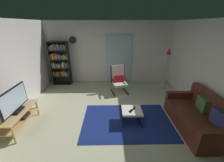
{
  "coord_description": "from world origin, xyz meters",
  "views": [
    {
      "loc": [
        -0.01,
        -3.03,
        2.46
      ],
      "look_at": [
        0.06,
        0.99,
        0.79
      ],
      "focal_mm": 22.03,
      "sensor_mm": 36.0,
      "label": 1
    }
  ],
  "objects_px": {
    "bookshelf_near_tv": "(60,62)",
    "cell_phone": "(131,111)",
    "television": "(14,101)",
    "leather_sofa": "(199,117)",
    "tv_stand": "(19,116)",
    "lounge_armchair": "(119,79)",
    "wall_clock": "(73,40)",
    "ottoman": "(132,112)",
    "tv_remote": "(134,108)",
    "floor_lamp_by_shelf": "(168,57)"
  },
  "relations": [
    {
      "from": "bookshelf_near_tv",
      "to": "cell_phone",
      "type": "xyz_separation_m",
      "value": [
        2.62,
        -2.69,
        -0.62
      ]
    },
    {
      "from": "television",
      "to": "leather_sofa",
      "type": "relative_size",
      "value": 0.54
    },
    {
      "from": "tv_stand",
      "to": "lounge_armchair",
      "type": "xyz_separation_m",
      "value": [
        2.62,
        1.98,
        0.22
      ]
    },
    {
      "from": "wall_clock",
      "to": "bookshelf_near_tv",
      "type": "bearing_deg",
      "value": -161.55
    },
    {
      "from": "cell_phone",
      "to": "television",
      "type": "bearing_deg",
      "value": -146.2
    },
    {
      "from": "ottoman",
      "to": "wall_clock",
      "type": "bearing_deg",
      "value": 126.38
    },
    {
      "from": "bookshelf_near_tv",
      "to": "ottoman",
      "type": "distance_m",
      "value": 3.8
    },
    {
      "from": "tv_stand",
      "to": "bookshelf_near_tv",
      "type": "relative_size",
      "value": 0.63
    },
    {
      "from": "leather_sofa",
      "to": "tv_remote",
      "type": "height_order",
      "value": "leather_sofa"
    },
    {
      "from": "television",
      "to": "tv_remote",
      "type": "distance_m",
      "value": 2.95
    },
    {
      "from": "television",
      "to": "floor_lamp_by_shelf",
      "type": "xyz_separation_m",
      "value": [
        4.5,
        2.28,
        0.51
      ]
    },
    {
      "from": "ottoman",
      "to": "wall_clock",
      "type": "xyz_separation_m",
      "value": [
        -2.08,
        2.83,
        1.54
      ]
    },
    {
      "from": "television",
      "to": "cell_phone",
      "type": "distance_m",
      "value": 2.84
    },
    {
      "from": "floor_lamp_by_shelf",
      "to": "lounge_armchair",
      "type": "bearing_deg",
      "value": -171.65
    },
    {
      "from": "bookshelf_near_tv",
      "to": "wall_clock",
      "type": "distance_m",
      "value": 1.04
    },
    {
      "from": "ottoman",
      "to": "tv_remote",
      "type": "relative_size",
      "value": 3.64
    },
    {
      "from": "bookshelf_near_tv",
      "to": "television",
      "type": "bearing_deg",
      "value": -94.0
    },
    {
      "from": "ottoman",
      "to": "cell_phone",
      "type": "distance_m",
      "value": 0.1
    },
    {
      "from": "tv_stand",
      "to": "tv_remote",
      "type": "height_order",
      "value": "tv_stand"
    },
    {
      "from": "wall_clock",
      "to": "tv_remote",
      "type": "bearing_deg",
      "value": -52.16
    },
    {
      "from": "bookshelf_near_tv",
      "to": "lounge_armchair",
      "type": "bearing_deg",
      "value": -18.19
    },
    {
      "from": "ottoman",
      "to": "floor_lamp_by_shelf",
      "type": "relative_size",
      "value": 0.32
    },
    {
      "from": "tv_stand",
      "to": "cell_phone",
      "type": "xyz_separation_m",
      "value": [
        2.82,
        0.09,
        0.06
      ]
    },
    {
      "from": "television",
      "to": "ottoman",
      "type": "height_order",
      "value": "television"
    },
    {
      "from": "lounge_armchair",
      "to": "wall_clock",
      "type": "bearing_deg",
      "value": 151.91
    },
    {
      "from": "lounge_armchair",
      "to": "cell_phone",
      "type": "height_order",
      "value": "lounge_armchair"
    },
    {
      "from": "leather_sofa",
      "to": "wall_clock",
      "type": "bearing_deg",
      "value": 140.58
    },
    {
      "from": "television",
      "to": "ottoman",
      "type": "bearing_deg",
      "value": 3.3
    },
    {
      "from": "lounge_armchair",
      "to": "floor_lamp_by_shelf",
      "type": "bearing_deg",
      "value": 8.35
    },
    {
      "from": "lounge_armchair",
      "to": "ottoman",
      "type": "relative_size",
      "value": 1.95
    },
    {
      "from": "bookshelf_near_tv",
      "to": "tv_remote",
      "type": "distance_m",
      "value": 3.79
    },
    {
      "from": "television",
      "to": "tv_remote",
      "type": "relative_size",
      "value": 6.5
    },
    {
      "from": "television",
      "to": "cell_phone",
      "type": "bearing_deg",
      "value": 2.15
    },
    {
      "from": "television",
      "to": "lounge_armchair",
      "type": "distance_m",
      "value": 3.31
    },
    {
      "from": "ottoman",
      "to": "floor_lamp_by_shelf",
      "type": "distance_m",
      "value": 2.85
    },
    {
      "from": "lounge_armchair",
      "to": "wall_clock",
      "type": "height_order",
      "value": "wall_clock"
    },
    {
      "from": "cell_phone",
      "to": "floor_lamp_by_shelf",
      "type": "bearing_deg",
      "value": 83.85
    },
    {
      "from": "tv_remote",
      "to": "television",
      "type": "bearing_deg",
      "value": -145.51
    },
    {
      "from": "wall_clock",
      "to": "leather_sofa",
      "type": "bearing_deg",
      "value": -39.42
    },
    {
      "from": "bookshelf_near_tv",
      "to": "leather_sofa",
      "type": "xyz_separation_m",
      "value": [
        4.31,
        -2.88,
        -0.69
      ]
    },
    {
      "from": "television",
      "to": "leather_sofa",
      "type": "xyz_separation_m",
      "value": [
        4.5,
        -0.08,
        -0.46
      ]
    },
    {
      "from": "tv_stand",
      "to": "bookshelf_near_tv",
      "type": "xyz_separation_m",
      "value": [
        0.2,
        2.78,
        0.68
      ]
    },
    {
      "from": "ottoman",
      "to": "wall_clock",
      "type": "distance_m",
      "value": 3.83
    },
    {
      "from": "tv_stand",
      "to": "tv_remote",
      "type": "distance_m",
      "value": 2.93
    },
    {
      "from": "ottoman",
      "to": "television",
      "type": "bearing_deg",
      "value": -176.7
    },
    {
      "from": "bookshelf_near_tv",
      "to": "cell_phone",
      "type": "bearing_deg",
      "value": -45.81
    },
    {
      "from": "leather_sofa",
      "to": "wall_clock",
      "type": "distance_m",
      "value": 5.07
    },
    {
      "from": "leather_sofa",
      "to": "tv_remote",
      "type": "relative_size",
      "value": 12.05
    },
    {
      "from": "leather_sofa",
      "to": "lounge_armchair",
      "type": "height_order",
      "value": "lounge_armchair"
    },
    {
      "from": "tv_stand",
      "to": "floor_lamp_by_shelf",
      "type": "relative_size",
      "value": 0.71
    }
  ]
}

